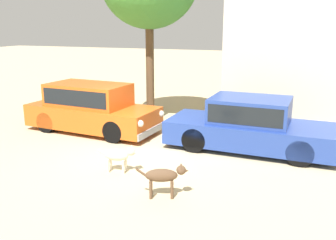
# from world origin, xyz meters

# --- Properties ---
(ground_plane) EXTENTS (80.00, 80.00, 0.00)m
(ground_plane) POSITION_xyz_m (0.00, 0.00, 0.00)
(ground_plane) COLOR tan
(parked_sedan_nearest) EXTENTS (4.50, 2.03, 1.55)m
(parked_sedan_nearest) POSITION_xyz_m (-2.33, 1.27, 0.80)
(parked_sedan_nearest) COLOR #D15619
(parked_sedan_nearest) RESTS_ON ground_plane
(parked_sedan_second) EXTENTS (4.73, 1.93, 1.46)m
(parked_sedan_second) POSITION_xyz_m (2.75, 1.21, 0.72)
(parked_sedan_second) COLOR navy
(parked_sedan_second) RESTS_ON ground_plane
(stray_dog_spotted) EXTENTS (0.98, 0.32, 0.67)m
(stray_dog_spotted) POSITION_xyz_m (0.15, -1.52, 0.42)
(stray_dog_spotted) COLOR beige
(stray_dog_spotted) RESTS_ON ground_plane
(stray_dog_tan) EXTENTS (1.01, 0.47, 0.71)m
(stray_dog_tan) POSITION_xyz_m (1.62, -2.38, 0.46)
(stray_dog_tan) COLOR brown
(stray_dog_tan) RESTS_ON ground_plane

